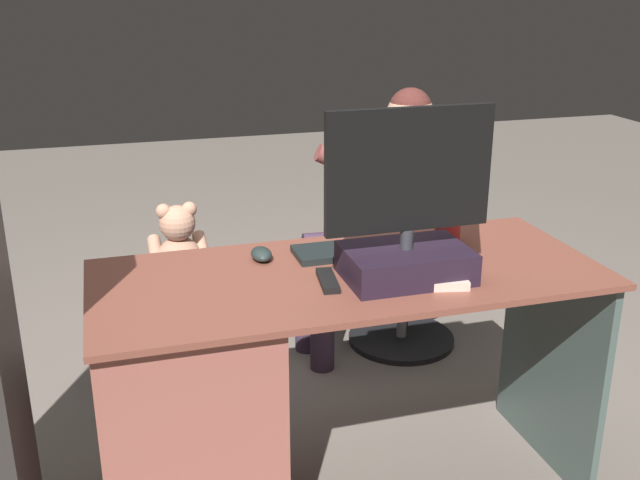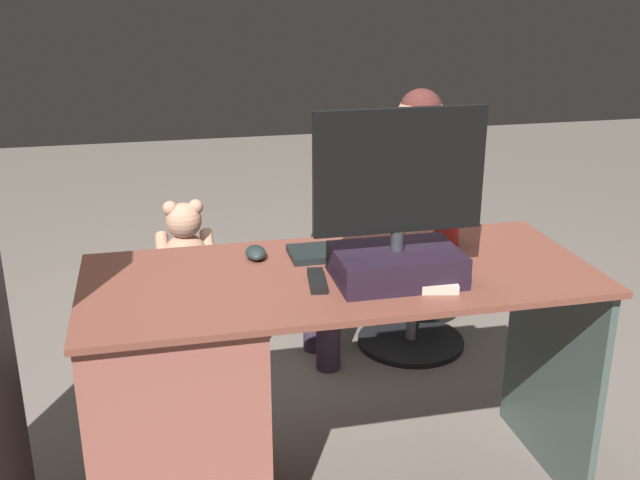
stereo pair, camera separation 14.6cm
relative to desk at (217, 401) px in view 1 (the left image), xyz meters
The scene contains 12 objects.
ground_plane 0.69m from the desk, 133.62° to the right, with size 10.00×10.00×0.00m, color #6B625A.
desk is the anchor object (origin of this frame).
monitor 0.73m from the desk, behind, with size 0.46×0.23×0.47m.
keyboard 0.62m from the desk, 163.95° to the right, with size 0.42×0.14×0.02m, color black.
computer_mouse 0.44m from the desk, 137.05° to the right, with size 0.06×0.10×0.04m, color #232D2D.
cup 0.88m from the desk, 168.61° to the right, with size 0.08×0.08×0.09m, color red.
tv_remote 0.48m from the desk, 168.11° to the left, with size 0.04×0.15×0.02m, color black.
notebook_binder 0.68m from the desk, behind, with size 0.22×0.30×0.02m, color beige.
office_chair_teddy 0.81m from the desk, 89.44° to the right, with size 0.50×0.50×0.44m.
teddy_bear 0.83m from the desk, 89.45° to the right, with size 0.22×0.22×0.31m.
visitor_chair 1.30m from the desk, 136.56° to the right, with size 0.46×0.46×0.44m.
person 1.25m from the desk, 133.86° to the right, with size 0.59×0.51×1.11m.
Camera 1 is at (0.63, 2.25, 1.53)m, focal length 41.93 mm.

